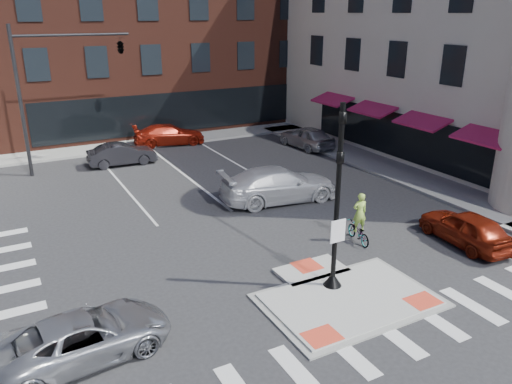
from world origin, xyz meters
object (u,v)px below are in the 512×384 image
bg_car_silver (306,137)px  bg_car_dark (122,154)px  cyclist (359,226)px  white_pickup (279,184)px  bg_car_red (169,135)px  silver_suv (84,337)px  red_sedan (466,228)px

bg_car_silver → bg_car_dark: bearing=-14.2°
bg_car_silver → cyclist: (-6.26, -13.08, -0.05)m
white_pickup → bg_car_red: (-1.08, 12.83, -0.13)m
cyclist → bg_car_dark: bearing=-59.8°
silver_suv → bg_car_dark: size_ratio=1.14×
cyclist → bg_car_silver: bearing=-105.7°
silver_suv → bg_car_silver: size_ratio=1.04×
cyclist → white_pickup: bearing=-75.7°
red_sedan → white_pickup: bearing=-57.5°
bg_car_dark → cyclist: (5.53, -14.95, 0.04)m
white_pickup → cyclist: size_ratio=2.78×
bg_car_red → cyclist: 18.30m
bg_car_red → bg_car_silver: bearing=-114.0°
red_sedan → bg_car_red: bearing=-71.4°
silver_suv → cyclist: size_ratio=2.21×
red_sedan → cyclist: 4.14m
bg_car_dark → bg_car_red: bg_car_red is taller
silver_suv → bg_car_silver: (17.02, 15.24, 0.11)m
bg_car_dark → cyclist: 15.94m
bg_car_silver → cyclist: cyclist is taller
white_pickup → bg_car_red: 12.88m
silver_suv → cyclist: 10.98m
white_pickup → bg_car_silver: bearing=-34.2°
red_sedan → white_pickup: (-3.98, 7.51, 0.15)m
bg_car_silver → cyclist: size_ratio=2.13×
bg_car_dark → bg_car_red: size_ratio=0.83×
silver_suv → bg_car_dark: bg_car_dark is taller
white_pickup → bg_car_silver: (6.67, 7.67, -0.08)m
white_pickup → cyclist: bearing=-168.7°
white_pickup → silver_suv: bearing=133.1°
bg_car_silver → cyclist: bearing=59.2°
bg_car_silver → bg_car_red: (-7.75, 5.16, -0.05)m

